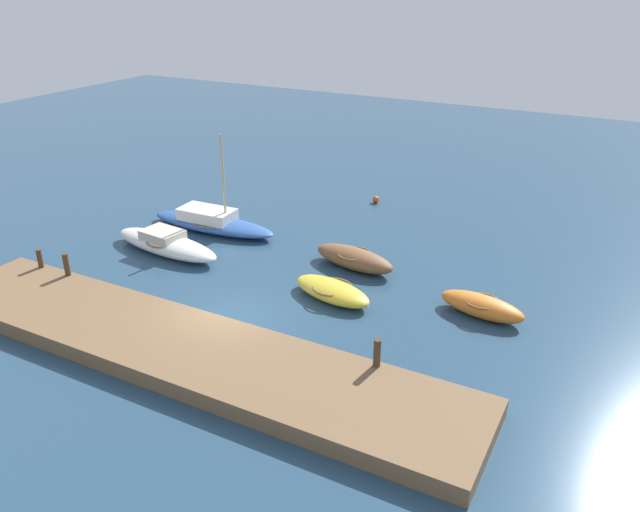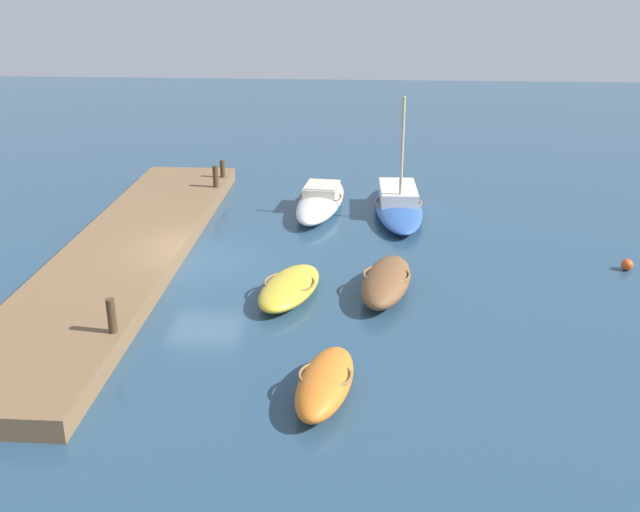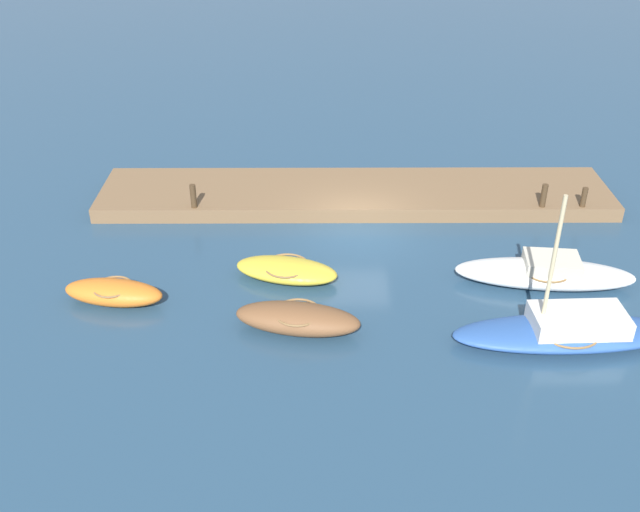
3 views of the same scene
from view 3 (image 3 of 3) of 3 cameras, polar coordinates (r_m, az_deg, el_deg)
ground_plane at (r=27.03m, az=2.97°, el=1.93°), size 84.00×84.00×0.00m
dock_platform at (r=29.19m, az=2.73°, el=4.86°), size 20.07×3.86×0.57m
sailboat_blue at (r=22.36m, az=18.83°, el=-5.49°), size 6.69×2.07×4.75m
motorboat_white at (r=24.84m, az=17.19°, el=-1.25°), size 5.93×2.25×1.01m
rowboat_orange at (r=23.73m, az=-15.82°, el=-2.74°), size 3.31×1.66×0.76m
rowboat_yellow at (r=24.08m, az=-2.63°, el=-1.10°), size 3.67×2.23×0.64m
rowboat_brown at (r=21.63m, az=-1.75°, el=-4.90°), size 3.93×1.99×0.83m
mooring_post_west at (r=29.12m, az=19.91°, el=4.34°), size 0.21×0.21×0.76m
mooring_post_mid_west at (r=28.60m, az=17.07°, el=4.53°), size 0.22×0.22×0.90m
mooring_post_mid_east at (r=27.70m, az=-9.86°, el=4.63°), size 0.22×0.22×0.92m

